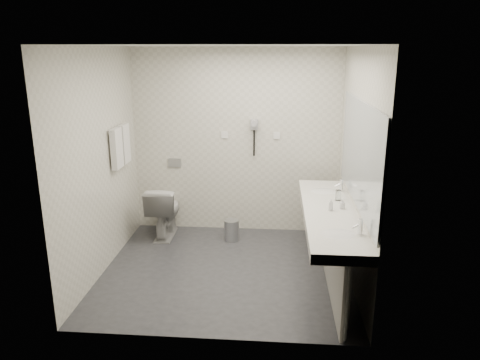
{
  "coord_description": "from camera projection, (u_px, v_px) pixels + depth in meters",
  "views": [
    {
      "loc": [
        0.55,
        -4.77,
        2.47
      ],
      "look_at": [
        0.15,
        0.15,
        1.05
      ],
      "focal_mm": 34.24,
      "sensor_mm": 36.0,
      "label": 1
    }
  ],
  "objects": [
    {
      "name": "flush_plate",
      "position": [
        175.0,
        163.0,
        6.32
      ],
      "size": [
        0.18,
        0.02,
        0.12
      ],
      "primitive_type": "cube",
      "color": "#B2B5BA",
      "rests_on": "wall_back"
    },
    {
      "name": "towel_far",
      "position": [
        124.0,
        144.0,
        5.69
      ],
      "size": [
        0.07,
        0.24,
        0.48
      ],
      "primitive_type": "cube",
      "color": "silver",
      "rests_on": "towel_rail"
    },
    {
      "name": "toilet",
      "position": [
        164.0,
        211.0,
        6.19
      ],
      "size": [
        0.41,
        0.71,
        0.71
      ],
      "primitive_type": "imported",
      "rotation": [
        0.0,
        0.0,
        3.15
      ],
      "color": "silver",
      "rests_on": "floor"
    },
    {
      "name": "towel_near",
      "position": [
        117.0,
        148.0,
        5.42
      ],
      "size": [
        0.07,
        0.24,
        0.48
      ],
      "primitive_type": "cube",
      "color": "silver",
      "rests_on": "towel_rail"
    },
    {
      "name": "basin_far",
      "position": [
        324.0,
        192.0,
        5.4
      ],
      "size": [
        0.4,
        0.31,
        0.05
      ],
      "primitive_type": "ellipsoid",
      "color": "silver",
      "rests_on": "vanity_counter"
    },
    {
      "name": "floor",
      "position": [
        226.0,
        270.0,
        5.29
      ],
      "size": [
        2.8,
        2.8,
        0.0
      ],
      "primitive_type": "plane",
      "color": "#2B2C31",
      "rests_on": "ground"
    },
    {
      "name": "pedal_bin",
      "position": [
        232.0,
        231.0,
        6.09
      ],
      "size": [
        0.24,
        0.24,
        0.27
      ],
      "primitive_type": "cylinder",
      "rotation": [
        0.0,
        0.0,
        0.29
      ],
      "color": "#B2B5BA",
      "rests_on": "floor"
    },
    {
      "name": "dryer_cord",
      "position": [
        254.0,
        143.0,
        6.13
      ],
      "size": [
        0.02,
        0.02,
        0.35
      ],
      "primitive_type": "cylinder",
      "color": "black",
      "rests_on": "dryer_cradle"
    },
    {
      "name": "faucet_near",
      "position": [
        360.0,
        227.0,
        4.12
      ],
      "size": [
        0.04,
        0.04,
        0.15
      ],
      "primitive_type": "cylinder",
      "color": "silver",
      "rests_on": "vanity_counter"
    },
    {
      "name": "basin_near",
      "position": [
        338.0,
        235.0,
        4.16
      ],
      "size": [
        0.4,
        0.31,
        0.05
      ],
      "primitive_type": "ellipsoid",
      "color": "silver",
      "rests_on": "vanity_counter"
    },
    {
      "name": "vanity_panel",
      "position": [
        330.0,
        251.0,
        4.91
      ],
      "size": [
        0.03,
        2.15,
        0.75
      ],
      "primitive_type": "cube",
      "color": "gray",
      "rests_on": "floor"
    },
    {
      "name": "wall_left",
      "position": [
        99.0,
        163.0,
        5.05
      ],
      "size": [
        0.0,
        2.6,
        2.6
      ],
      "primitive_type": "plane",
      "rotation": [
        1.57,
        0.0,
        1.57
      ],
      "color": "beige",
      "rests_on": "floor"
    },
    {
      "name": "wall_right",
      "position": [
        356.0,
        168.0,
        4.84
      ],
      "size": [
        0.0,
        2.6,
        2.6
      ],
      "primitive_type": "plane",
      "rotation": [
        1.57,
        0.0,
        -1.57
      ],
      "color": "beige",
      "rests_on": "floor"
    },
    {
      "name": "switch_plate_a",
      "position": [
        225.0,
        135.0,
        6.16
      ],
      "size": [
        0.09,
        0.02,
        0.09
      ],
      "primitive_type": "cube",
      "color": "silver",
      "rests_on": "wall_back"
    },
    {
      "name": "faucet_far",
      "position": [
        341.0,
        185.0,
        5.36
      ],
      "size": [
        0.04,
        0.04,
        0.15
      ],
      "primitive_type": "cylinder",
      "color": "silver",
      "rests_on": "vanity_counter"
    },
    {
      "name": "soap_bottle_c",
      "position": [
        331.0,
        205.0,
        4.73
      ],
      "size": [
        0.05,
        0.05,
        0.13
      ],
      "primitive_type": "imported",
      "rotation": [
        0.0,
        0.0,
        -0.06
      ],
      "color": "silver",
      "rests_on": "vanity_counter"
    },
    {
      "name": "dryer_barrel",
      "position": [
        254.0,
        123.0,
        6.0
      ],
      "size": [
        0.08,
        0.14,
        0.08
      ],
      "primitive_type": "cylinder",
      "rotation": [
        1.57,
        0.0,
        0.0
      ],
      "color": "#999A9E",
      "rests_on": "dryer_cradle"
    },
    {
      "name": "soap_bottle_a",
      "position": [
        342.0,
        204.0,
        4.79
      ],
      "size": [
        0.05,
        0.05,
        0.11
      ],
      "primitive_type": "imported",
      "rotation": [
        0.0,
        0.0,
        0.13
      ],
      "color": "silver",
      "rests_on": "vanity_counter"
    },
    {
      "name": "vanity_post_near",
      "position": [
        347.0,
        303.0,
        3.91
      ],
      "size": [
        0.06,
        0.06,
        0.75
      ],
      "primitive_type": "cylinder",
      "color": "silver",
      "rests_on": "floor"
    },
    {
      "name": "vanity_post_far",
      "position": [
        324.0,
        217.0,
        5.9
      ],
      "size": [
        0.06,
        0.06,
        0.75
      ],
      "primitive_type": "cylinder",
      "color": "silver",
      "rests_on": "floor"
    },
    {
      "name": "ceiling",
      "position": [
        224.0,
        45.0,
        4.6
      ],
      "size": [
        2.8,
        2.8,
        0.0
      ],
      "primitive_type": "plane",
      "rotation": [
        3.14,
        0.0,
        0.0
      ],
      "color": "silver",
      "rests_on": "wall_back"
    },
    {
      "name": "towel_rail",
      "position": [
        118.0,
        128.0,
        5.49
      ],
      "size": [
        0.02,
        0.62,
        0.02
      ],
      "primitive_type": "cylinder",
      "rotation": [
        1.57,
        0.0,
        0.0
      ],
      "color": "silver",
      "rests_on": "wall_left"
    },
    {
      "name": "bin_lid",
      "position": [
        232.0,
        221.0,
        6.05
      ],
      "size": [
        0.19,
        0.19,
        0.02
      ],
      "primitive_type": "cylinder",
      "color": "#B2B5BA",
      "rests_on": "pedal_bin"
    },
    {
      "name": "dryer_cradle",
      "position": [
        254.0,
        124.0,
        6.07
      ],
      "size": [
        0.1,
        0.04,
        0.14
      ],
      "primitive_type": "cube",
      "color": "#999A9E",
      "rests_on": "wall_back"
    },
    {
      "name": "switch_plate_b",
      "position": [
        277.0,
        136.0,
        6.11
      ],
      "size": [
        0.09,
        0.02,
        0.09
      ],
      "primitive_type": "cube",
      "color": "silver",
      "rests_on": "wall_back"
    },
    {
      "name": "mirror",
      "position": [
        360.0,
        154.0,
        4.59
      ],
      "size": [
        0.02,
        2.2,
        1.05
      ],
      "primitive_type": "cube",
      "color": "#B2BCC6",
      "rests_on": "wall_right"
    },
    {
      "name": "wall_back",
      "position": [
        236.0,
        142.0,
        6.19
      ],
      "size": [
        2.8,
        0.0,
        2.8
      ],
      "primitive_type": "plane",
      "rotation": [
        1.57,
        0.0,
        0.0
      ],
      "color": "beige",
      "rests_on": "floor"
    },
    {
      "name": "vanity_counter",
      "position": [
        330.0,
        214.0,
        4.79
      ],
      "size": [
        0.55,
        2.2,
        0.1
      ],
      "primitive_type": "cube",
      "color": "silver",
      "rests_on": "floor"
    },
    {
      "name": "glass_left",
      "position": [
        338.0,
        195.0,
        5.06
      ],
      "size": [
        0.07,
        0.07,
        0.12
      ],
      "primitive_type": "cylinder",
      "rotation": [
        0.0,
        0.0,
        0.08
      ],
      "color": "silver",
      "rests_on": "vanity_counter"
    },
    {
      "name": "wall_front",
      "position": [
        207.0,
        205.0,
        3.7
      ],
      "size": [
        2.8,
        0.0,
        2.8
      ],
      "primitive_type": "plane",
      "rotation": [
        -1.57,
        0.0,
        0.0
      ],
      "color": "beige",
      "rests_on": "floor"
    }
  ]
}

